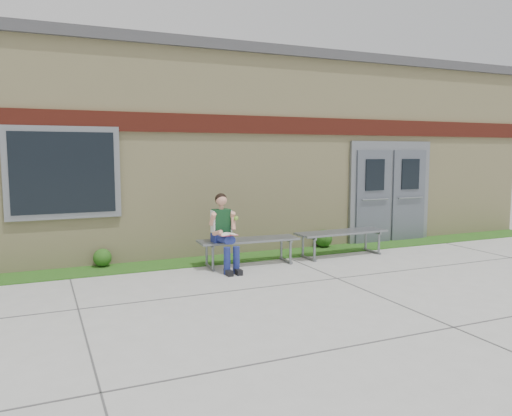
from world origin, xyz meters
name	(u,v)px	position (x,y,z in m)	size (l,w,h in m)	color
ground	(298,293)	(0.00, 0.00, 0.00)	(80.00, 80.00, 0.00)	#9E9E99
grass_strip	(234,258)	(0.00, 2.60, 0.01)	(16.00, 0.80, 0.02)	#185216
school_building	(184,150)	(0.00, 5.99, 2.10)	(16.20, 6.22, 4.20)	beige
bench_left	(249,245)	(0.07, 2.00, 0.37)	(1.88, 0.60, 0.48)	slate
bench_right	(342,237)	(2.07, 2.00, 0.38)	(1.92, 0.59, 0.50)	slate
girl	(224,230)	(-0.48, 1.80, 0.71)	(0.47, 0.77, 1.34)	navy
shrub_mid	(102,258)	(-2.41, 2.85, 0.18)	(0.32, 0.32, 0.32)	#185216
shrub_east	(324,238)	(2.17, 2.85, 0.21)	(0.38, 0.38, 0.38)	#185216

